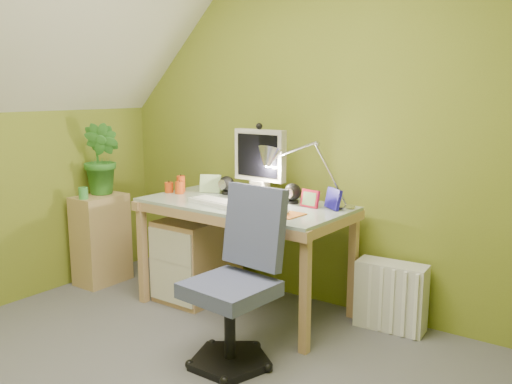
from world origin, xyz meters
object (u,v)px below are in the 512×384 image
Objects in this scene: desk_lamp at (320,159)px; potted_plant at (102,159)px; radiator at (391,296)px; desk at (244,257)px; task_chair at (229,288)px; side_ledge at (101,239)px; monitor at (260,159)px.

potted_plant is (-1.65, -0.34, -0.08)m from desk_lamp.
potted_plant reaches higher than radiator.
potted_plant is at bearing -162.79° from desk_lamp.
task_chair is (0.38, -0.64, 0.06)m from desk.
desk is 0.82m from desk_lamp.
desk is at bearing 9.75° from side_ledge.
desk_lamp is at bearing 1.04° from monitor.
task_chair is (1.58, -0.49, -0.52)m from potted_plant.
radiator is at bearing 7.33° from monitor.
task_chair is (0.38, -0.82, -0.57)m from monitor.
radiator is (2.10, 0.49, -0.13)m from side_ledge.
desk reaches higher than side_ledge.
potted_plant is 2.27m from radiator.
desk_lamp is 0.69× the size of task_chair.
task_chair is at bearing -17.13° from potted_plant.
side_ledge is 2.16m from radiator.
potted_plant reaches higher than side_ledge.
desk_lamp is at bearing 11.52° from potted_plant.
desk is 2.30× the size of desk_lamp.
potted_plant is at bearing -170.92° from desk.
radiator is (0.91, 0.10, -0.78)m from monitor.
potted_plant is at bearing 168.05° from task_chair.
desk is 2.02× the size of side_ledge.
monitor reaches higher than radiator.
monitor is 0.97× the size of potted_plant.
desk_lamp reaches higher than monitor.
task_chair is at bearing -123.73° from radiator.
desk_lamp is 1.02m from task_chair.
desk_lamp is (0.45, 0.00, 0.03)m from monitor.
task_chair is at bearing -63.92° from monitor.
potted_plant is 1.73m from task_chair.
side_ledge is 1.24× the size of potted_plant.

